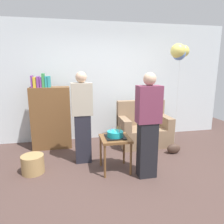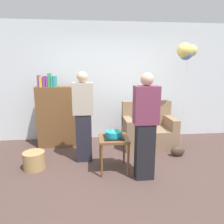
{
  "view_description": "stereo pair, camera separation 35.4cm",
  "coord_description": "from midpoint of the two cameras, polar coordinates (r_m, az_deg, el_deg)",
  "views": [
    {
      "loc": [
        -0.84,
        -2.84,
        1.71
      ],
      "look_at": [
        -0.13,
        0.55,
        0.95
      ],
      "focal_mm": 33.3,
      "sensor_mm": 36.0,
      "label": 1
    },
    {
      "loc": [
        -0.49,
        -2.9,
        1.71
      ],
      "look_at": [
        -0.13,
        0.55,
        0.95
      ],
      "focal_mm": 33.3,
      "sensor_mm": 36.0,
      "label": 2
    }
  ],
  "objects": [
    {
      "name": "couch",
      "position": [
        4.68,
        6.44,
        -4.74
      ],
      "size": [
        1.1,
        0.7,
        0.96
      ],
      "color": "#8C7054",
      "rests_on": "ground_plane"
    },
    {
      "name": "handbag",
      "position": [
        4.35,
        14.36,
        -9.75
      ],
      "size": [
        0.28,
        0.14,
        0.2
      ],
      "primitive_type": "ellipsoid",
      "color": "#473328",
      "rests_on": "ground_plane"
    },
    {
      "name": "wall_back",
      "position": [
        4.98,
        -4.18,
        8.19
      ],
      "size": [
        6.0,
        0.1,
        2.7
      ],
      "primitive_type": "cube",
      "color": "silver",
      "rests_on": "ground_plane"
    },
    {
      "name": "ground_plane",
      "position": [
        3.41,
        1.12,
        -17.78
      ],
      "size": [
        8.0,
        8.0,
        0.0
      ],
      "primitive_type": "plane",
      "color": "#4C3833"
    },
    {
      "name": "person_blowing_candles",
      "position": [
        3.72,
        -10.87,
        -1.51
      ],
      "size": [
        0.36,
        0.22,
        1.63
      ],
      "rotation": [
        0.0,
        0.0,
        0.32
      ],
      "color": "#23232D",
      "rests_on": "ground_plane"
    },
    {
      "name": "bookshelf",
      "position": [
        4.61,
        -18.56,
        -1.21
      ],
      "size": [
        0.8,
        0.36,
        1.58
      ],
      "color": "brown",
      "rests_on": "ground_plane"
    },
    {
      "name": "wicker_basket",
      "position": [
        3.79,
        -23.52,
        -13.04
      ],
      "size": [
        0.36,
        0.36,
        0.3
      ],
      "primitive_type": "cylinder",
      "color": "#A88451",
      "rests_on": "ground_plane"
    },
    {
      "name": "person_holding_cake",
      "position": [
        3.17,
        6.71,
        -3.78
      ],
      "size": [
        0.36,
        0.22,
        1.63
      ],
      "rotation": [
        0.0,
        0.0,
        2.61
      ],
      "color": "black",
      "rests_on": "ground_plane"
    },
    {
      "name": "birthday_cake",
      "position": [
        3.39,
        -2.13,
        -6.23
      ],
      "size": [
        0.32,
        0.32,
        0.17
      ],
      "color": "black",
      "rests_on": "side_table"
    },
    {
      "name": "balloon_bunch",
      "position": [
        4.61,
        15.94,
        15.59
      ],
      "size": [
        0.47,
        0.41,
        2.17
      ],
      "color": "silver",
      "rests_on": "ground_plane"
    },
    {
      "name": "side_table",
      "position": [
        3.44,
        -2.11,
        -8.4
      ],
      "size": [
        0.48,
        0.48,
        0.58
      ],
      "color": "brown",
      "rests_on": "ground_plane"
    }
  ]
}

